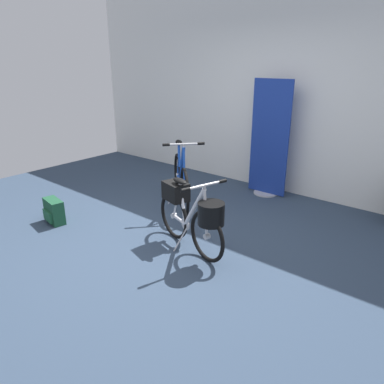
% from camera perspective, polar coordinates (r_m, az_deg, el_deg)
% --- Properties ---
extents(ground_plane, '(7.65, 7.65, 0.00)m').
position_cam_1_polar(ground_plane, '(4.02, -4.16, -8.35)').
color(ground_plane, '#2D3D51').
extents(back_wall, '(7.65, 0.10, 3.11)m').
position_cam_1_polar(back_wall, '(5.59, 13.96, 15.94)').
color(back_wall, white).
rests_on(back_wall, ground_plane).
extents(floor_banner_stand, '(0.60, 0.36, 1.69)m').
position_cam_1_polar(floor_banner_stand, '(5.39, 12.18, 7.32)').
color(floor_banner_stand, '#B7B7BC').
rests_on(floor_banner_stand, ground_plane).
extents(folding_bike_foreground, '(1.13, 0.53, 0.82)m').
position_cam_1_polar(folding_bike_foreground, '(3.72, -0.03, -3.35)').
color(folding_bike_foreground, black).
rests_on(folding_bike_foreground, ground_plane).
extents(display_bike_left, '(1.06, 0.94, 0.95)m').
position_cam_1_polar(display_bike_left, '(4.97, -1.77, 1.94)').
color(display_bike_left, black).
rests_on(display_bike_left, ground_plane).
extents(backpack_on_floor, '(0.35, 0.22, 0.30)m').
position_cam_1_polar(backpack_on_floor, '(4.79, -21.13, -2.88)').
color(backpack_on_floor, '#19472D').
rests_on(backpack_on_floor, ground_plane).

